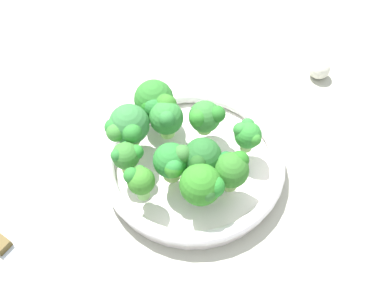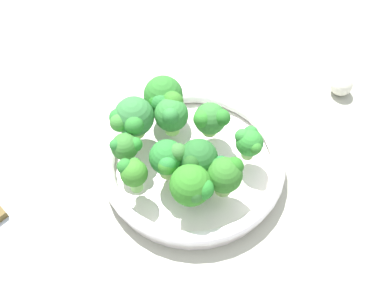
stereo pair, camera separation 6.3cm
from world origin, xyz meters
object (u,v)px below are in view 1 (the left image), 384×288
broccoli_floret_1 (127,156)px  broccoli_floret_6 (231,169)px  broccoli_floret_2 (200,185)px  broccoli_floret_3 (140,181)px  broccoli_floret_5 (155,102)px  broccoli_floret_0 (202,159)px  broccoli_floret_4 (205,117)px  knife (7,249)px  garlic_bulb (320,69)px  broccoli_floret_10 (172,162)px  broccoli_floret_7 (128,126)px  bowl (192,162)px  broccoli_floret_8 (166,117)px  broccoli_floret_9 (247,134)px

broccoli_floret_1 → broccoli_floret_6: 15.60cm
broccoli_floret_6 → broccoli_floret_2: bearing=26.8°
broccoli_floret_3 → broccoli_floret_5: broccoli_floret_5 is taller
broccoli_floret_0 → broccoli_floret_4: size_ratio=1.24×
knife → broccoli_floret_2: bearing=-174.9°
broccoli_floret_1 → broccoli_floret_0: bearing=167.4°
broccoli_floret_6 → knife: bearing=8.5°
broccoli_floret_1 → broccoli_floret_6: (-14.92, 4.53, 0.52)cm
broccoli_floret_4 → garlic_bulb: 28.96cm
broccoli_floret_3 → broccoli_floret_10: (-4.87, -2.44, 0.31)cm
broccoli_floret_1 → broccoli_floret_4: 14.11cm
broccoli_floret_6 → broccoli_floret_7: (14.53, -9.61, 0.18)cm
broccoli_floret_6 → bowl: bearing=-50.2°
broccoli_floret_2 → broccoli_floret_4: (-2.60, -13.11, -1.04)cm
broccoli_floret_3 → broccoli_floret_4: size_ratio=1.04×
broccoli_floret_0 → broccoli_floret_4: (-1.78, -8.59, -0.92)cm
broccoli_floret_4 → knife: bearing=26.6°
broccoli_floret_2 → broccoli_floret_1: bearing=-34.6°
broccoli_floret_0 → broccoli_floret_7: same height
broccoli_floret_1 → knife: 22.00cm
knife → garlic_bulb: size_ratio=5.36×
broccoli_floret_3 → garlic_bulb: 43.94cm
knife → broccoli_floret_8: bearing=-147.7°
broccoli_floret_3 → broccoli_floret_10: bearing=-153.4°
broccoli_floret_6 → broccoli_floret_8: 13.73cm
broccoli_floret_1 → garlic_bulb: bearing=-151.7°
broccoli_floret_7 → garlic_bulb: size_ratio=1.84×
broccoli_floret_7 → broccoli_floret_3: bearing=98.0°
broccoli_floret_0 → garlic_bulb: bearing=-139.6°
broccoli_floret_9 → knife: 39.58cm
bowl → broccoli_floret_7: bearing=-21.0°
broccoli_floret_9 → garlic_bulb: bearing=-135.6°
bowl → broccoli_floret_8: size_ratio=4.29×
broccoli_floret_1 → broccoli_floret_2: bearing=145.4°
broccoli_floret_4 → broccoli_floret_7: size_ratio=0.80×
broccoli_floret_6 → broccoli_floret_8: broccoli_floret_8 is taller
broccoli_floret_5 → broccoli_floret_0: bearing=116.0°
broccoli_floret_7 → broccoli_floret_9: (-18.33, 3.24, -0.82)cm
broccoli_floret_9 → broccoli_floret_10: size_ratio=0.79×
broccoli_floret_7 → knife: 25.13cm
broccoli_floret_10 → garlic_bulb: 38.67cm
broccoli_floret_7 → broccoli_floret_8: (-6.14, -1.26, -0.08)cm
broccoli_floret_3 → broccoli_floret_10: size_ratio=0.88×
broccoli_floret_0 → knife: 31.31cm
broccoli_floret_7 → knife: size_ratio=0.34×
broccoli_floret_3 → broccoli_floret_4: broccoli_floret_3 is taller
knife → garlic_bulb: garlic_bulb is taller
broccoli_floret_0 → broccoli_floret_9: 8.95cm
bowl → broccoli_floret_9: 10.27cm
broccoli_floret_9 → knife: broccoli_floret_9 is taller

